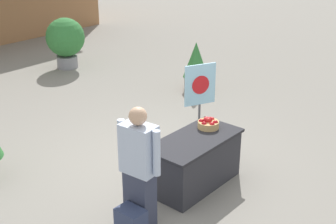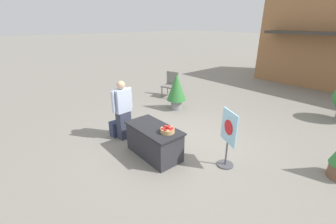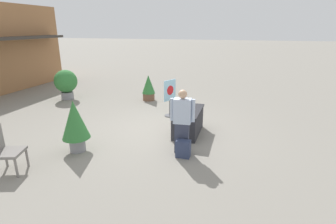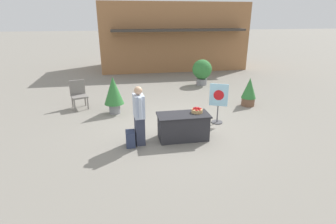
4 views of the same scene
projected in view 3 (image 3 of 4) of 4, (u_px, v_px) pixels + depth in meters
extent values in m
plane|color=gray|center=(162.00, 131.00, 7.95)|extent=(120.00, 120.00, 0.00)
cube|color=#2D2D33|center=(188.00, 122.00, 7.67)|extent=(1.35, 0.67, 0.69)
cube|color=#242428|center=(188.00, 110.00, 7.56)|extent=(1.44, 0.72, 0.04)
cylinder|color=tan|center=(189.00, 104.00, 7.93)|extent=(0.31, 0.31, 0.10)
sphere|color=red|center=(189.00, 102.00, 8.02)|extent=(0.08, 0.08, 0.08)
sphere|color=red|center=(187.00, 102.00, 8.00)|extent=(0.08, 0.08, 0.08)
sphere|color=#A30F14|center=(186.00, 103.00, 7.89)|extent=(0.08, 0.08, 0.08)
sphere|color=#A30F14|center=(188.00, 104.00, 7.82)|extent=(0.08, 0.08, 0.08)
sphere|color=red|center=(192.00, 103.00, 7.85)|extent=(0.08, 0.08, 0.08)
sphere|color=#A30F14|center=(192.00, 103.00, 7.93)|extent=(0.08, 0.08, 0.08)
sphere|color=red|center=(189.00, 102.00, 7.90)|extent=(0.08, 0.08, 0.08)
sphere|color=red|center=(188.00, 102.00, 7.89)|extent=(0.08, 0.08, 0.08)
sphere|color=red|center=(189.00, 102.00, 7.93)|extent=(0.08, 0.08, 0.08)
cube|color=#33384C|center=(182.00, 137.00, 6.52)|extent=(0.27, 0.36, 0.77)
cube|color=silver|center=(182.00, 111.00, 6.30)|extent=(0.29, 0.44, 0.61)
sphere|color=tan|center=(183.00, 94.00, 6.18)|extent=(0.21, 0.21, 0.21)
cylinder|color=silver|center=(172.00, 109.00, 6.35)|extent=(0.09, 0.09, 0.56)
cylinder|color=silver|center=(193.00, 111.00, 6.25)|extent=(0.09, 0.09, 0.56)
cube|color=#2D3856|center=(183.00, 149.00, 6.31)|extent=(0.24, 0.34, 0.42)
cylinder|color=#4C4C51|center=(170.00, 116.00, 9.27)|extent=(0.36, 0.36, 0.03)
cylinder|color=#4C4C51|center=(170.00, 108.00, 9.18)|extent=(0.04, 0.04, 0.55)
cube|color=#99D1EA|center=(170.00, 90.00, 8.99)|extent=(0.54, 0.27, 0.71)
cylinder|color=red|center=(170.00, 90.00, 8.98)|extent=(0.30, 0.14, 0.32)
cylinder|color=gray|center=(27.00, 157.00, 5.88)|extent=(0.05, 0.05, 0.43)
cylinder|color=gray|center=(16.00, 168.00, 5.43)|extent=(0.05, 0.05, 0.43)
cylinder|color=gray|center=(6.00, 158.00, 5.86)|extent=(0.05, 0.05, 0.43)
cube|color=gray|center=(9.00, 152.00, 5.57)|extent=(0.69, 0.69, 0.06)
cylinder|color=brown|center=(149.00, 97.00, 11.25)|extent=(0.50, 0.50, 0.31)
cone|color=#337A38|center=(148.00, 84.00, 11.08)|extent=(0.55, 0.55, 0.78)
cylinder|color=gray|center=(67.00, 95.00, 11.46)|extent=(0.52, 0.52, 0.30)
sphere|color=#337A38|center=(66.00, 81.00, 11.26)|extent=(0.97, 0.97, 0.97)
cylinder|color=gray|center=(77.00, 144.00, 6.62)|extent=(0.39, 0.39, 0.36)
cone|color=#337A38|center=(75.00, 120.00, 6.42)|extent=(0.69, 0.69, 0.97)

